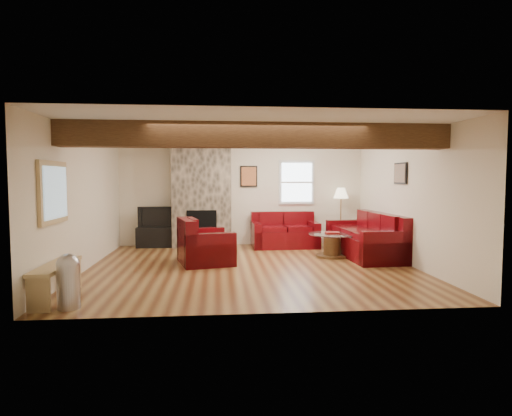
{
  "coord_description": "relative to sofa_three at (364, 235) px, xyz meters",
  "views": [
    {
      "loc": [
        -0.63,
        -7.85,
        1.65
      ],
      "look_at": [
        0.12,
        0.4,
        1.08
      ],
      "focal_mm": 30.0,
      "sensor_mm": 36.0,
      "label": 1
    }
  ],
  "objects": [
    {
      "name": "artwork_right",
      "position": [
        0.48,
        -0.62,
        1.29
      ],
      "size": [
        0.06,
        0.55,
        0.42
      ],
      "primitive_type": null,
      "color": "black",
      "rests_on": "room"
    },
    {
      "name": "loveseat",
      "position": [
        -1.5,
        1.31,
        -0.04
      ],
      "size": [
        1.58,
        0.93,
        0.83
      ],
      "primitive_type": null,
      "rotation": [
        0.0,
        0.0,
        0.02
      ],
      "color": "#400408",
      "rests_on": "floor"
    },
    {
      "name": "tv_cabinet",
      "position": [
        -4.56,
        1.61,
        -0.22
      ],
      "size": [
        0.96,
        0.38,
        0.48
      ],
      "primitive_type": "cube",
      "color": "black",
      "rests_on": "floor"
    },
    {
      "name": "room",
      "position": [
        -2.48,
        -0.92,
        0.79
      ],
      "size": [
        8.0,
        8.0,
        8.0
      ],
      "color": "#5D3218",
      "rests_on": "ground"
    },
    {
      "name": "coffee_table",
      "position": [
        -0.71,
        -0.03,
        -0.21
      ],
      "size": [
        1.01,
        1.01,
        0.52
      ],
      "color": "#452D16",
      "rests_on": "floor"
    },
    {
      "name": "pine_bench",
      "position": [
        -5.31,
        -2.8,
        -0.21
      ],
      "size": [
        0.3,
        1.28,
        0.48
      ],
      "primitive_type": null,
      "color": "tan",
      "rests_on": "floor"
    },
    {
      "name": "ceiling_dome",
      "position": [
        -1.58,
        -0.02,
        1.98
      ],
      "size": [
        0.4,
        0.4,
        0.18
      ],
      "primitive_type": null,
      "color": "white",
      "rests_on": "room"
    },
    {
      "name": "armchair_red",
      "position": [
        -3.34,
        -0.48,
        -0.02
      ],
      "size": [
        1.18,
        1.28,
        0.88
      ],
      "primitive_type": null,
      "rotation": [
        0.0,
        0.0,
        1.81
      ],
      "color": "#400408",
      "rests_on": "floor"
    },
    {
      "name": "hatch_window",
      "position": [
        -5.44,
        -2.42,
        0.99
      ],
      "size": [
        0.08,
        1.0,
        0.9
      ],
      "primitive_type": null,
      "color": "tan",
      "rests_on": "room"
    },
    {
      "name": "back_window",
      "position": [
        -1.13,
        1.79,
        1.09
      ],
      "size": [
        0.9,
        0.08,
        1.1
      ],
      "primitive_type": null,
      "color": "silver",
      "rests_on": "room"
    },
    {
      "name": "oak_beam",
      "position": [
        -2.48,
        -2.17,
        1.85
      ],
      "size": [
        6.0,
        0.36,
        0.38
      ],
      "primitive_type": "cube",
      "color": "#341D0F",
      "rests_on": "room"
    },
    {
      "name": "pedal_bin",
      "position": [
        -5.0,
        -3.24,
        -0.1
      ],
      "size": [
        0.29,
        0.29,
        0.71
      ],
      "primitive_type": null,
      "rotation": [
        0.0,
        0.0,
        -0.04
      ],
      "color": "#AFAFB4",
      "rests_on": "floor"
    },
    {
      "name": "television",
      "position": [
        -4.56,
        1.61,
        0.27
      ],
      "size": [
        0.87,
        0.11,
        0.5
      ],
      "primitive_type": "imported",
      "color": "black",
      "rests_on": "tv_cabinet"
    },
    {
      "name": "artwork_back",
      "position": [
        -2.33,
        1.79,
        1.24
      ],
      "size": [
        0.42,
        0.06,
        0.52
      ],
      "primitive_type": null,
      "color": "black",
      "rests_on": "room"
    },
    {
      "name": "coal_bucket",
      "position": [
        -3.18,
        1.04,
        -0.31
      ],
      "size": [
        0.32,
        0.32,
        0.3
      ],
      "primitive_type": null,
      "color": "slate",
      "rests_on": "floor"
    },
    {
      "name": "chimney_breast",
      "position": [
        -3.48,
        1.57,
        0.76
      ],
      "size": [
        1.4,
        0.67,
        2.5
      ],
      "color": "#3B362D",
      "rests_on": "floor"
    },
    {
      "name": "floor_lamp",
      "position": [
        -0.08,
        1.48,
        0.76
      ],
      "size": [
        0.36,
        0.36,
        1.42
      ],
      "color": "#A87E46",
      "rests_on": "floor"
    },
    {
      "name": "sofa_three",
      "position": [
        0.0,
        0.0,
        0.0
      ],
      "size": [
        1.08,
        2.4,
        0.91
      ],
      "primitive_type": null,
      "rotation": [
        0.0,
        0.0,
        -1.53
      ],
      "color": "#400408",
      "rests_on": "floor"
    }
  ]
}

